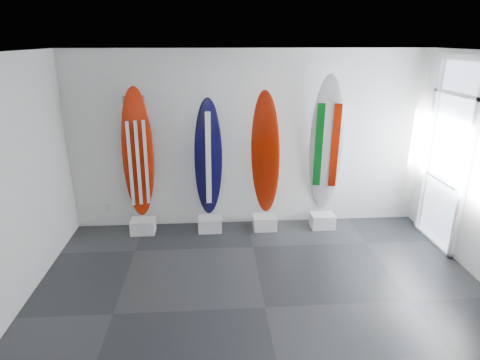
{
  "coord_description": "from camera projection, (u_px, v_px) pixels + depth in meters",
  "views": [
    {
      "loc": [
        -0.6,
        -4.17,
        3.15
      ],
      "look_at": [
        -0.22,
        1.4,
        1.19
      ],
      "focal_mm": 30.36,
      "sensor_mm": 36.0,
      "label": 1
    }
  ],
  "objects": [
    {
      "name": "floor",
      "position": [
        265.0,
        307.0,
        5.01
      ],
      "size": [
        6.0,
        6.0,
        0.0
      ],
      "primitive_type": "plane",
      "color": "black",
      "rests_on": "ground"
    },
    {
      "name": "ceiling",
      "position": [
        272.0,
        54.0,
        4.02
      ],
      "size": [
        6.0,
        6.0,
        0.0
      ],
      "primitive_type": "plane",
      "rotation": [
        3.14,
        0.0,
        0.0
      ],
      "color": "white",
      "rests_on": "wall_back"
    },
    {
      "name": "wall_back",
      "position": [
        248.0,
        141.0,
        6.87
      ],
      "size": [
        6.0,
        0.0,
        6.0
      ],
      "primitive_type": "plane",
      "rotation": [
        1.57,
        0.0,
        0.0
      ],
      "color": "white",
      "rests_on": "ground"
    },
    {
      "name": "display_block_usa",
      "position": [
        143.0,
        226.0,
        6.9
      ],
      "size": [
        0.4,
        0.3,
        0.24
      ],
      "primitive_type": "cube",
      "color": "silver",
      "rests_on": "floor"
    },
    {
      "name": "surfboard_usa",
      "position": [
        138.0,
        155.0,
        6.59
      ],
      "size": [
        0.56,
        0.39,
        2.23
      ],
      "primitive_type": "ellipsoid",
      "rotation": [
        0.08,
        0.0,
        0.29
      ],
      "color": "#921603",
      "rests_on": "display_block_usa"
    },
    {
      "name": "display_block_navy",
      "position": [
        210.0,
        224.0,
        6.98
      ],
      "size": [
        0.4,
        0.3,
        0.24
      ],
      "primitive_type": "cube",
      "color": "silver",
      "rests_on": "floor"
    },
    {
      "name": "surfboard_navy",
      "position": [
        208.0,
        159.0,
        6.69
      ],
      "size": [
        0.49,
        0.3,
        2.05
      ],
      "primitive_type": "ellipsoid",
      "rotation": [
        0.08,
        0.0,
        0.13
      ],
      "color": "black",
      "rests_on": "display_block_navy"
    },
    {
      "name": "display_block_swiss",
      "position": [
        265.0,
        222.0,
        7.04
      ],
      "size": [
        0.4,
        0.3,
        0.24
      ],
      "primitive_type": "cube",
      "color": "silver",
      "rests_on": "floor"
    },
    {
      "name": "surfboard_swiss",
      "position": [
        265.0,
        155.0,
        6.74
      ],
      "size": [
        0.56,
        0.45,
        2.16
      ],
      "primitive_type": "ellipsoid",
      "rotation": [
        0.1,
        0.0,
        -0.36
      ],
      "color": "#921603",
      "rests_on": "display_block_swiss"
    },
    {
      "name": "display_block_italy",
      "position": [
        322.0,
        221.0,
        7.11
      ],
      "size": [
        0.4,
        0.3,
        0.24
      ],
      "primitive_type": "cube",
      "color": "silver",
      "rests_on": "floor"
    },
    {
      "name": "surfboard_italy",
      "position": [
        326.0,
        146.0,
        6.76
      ],
      "size": [
        0.64,
        0.57,
        2.41
      ],
      "primitive_type": "ellipsoid",
      "rotation": [
        0.15,
        0.0,
        -0.24
      ],
      "color": "silver",
      "rests_on": "display_block_italy"
    },
    {
      "name": "wall_outlet",
      "position": [
        108.0,
        208.0,
        7.07
      ],
      "size": [
        0.09,
        0.02,
        0.13
      ],
      "primitive_type": "cube",
      "color": "silver",
      "rests_on": "wall_back"
    },
    {
      "name": "glass_door",
      "position": [
        447.0,
        157.0,
        6.19
      ],
      "size": [
        0.12,
        1.16,
        2.85
      ],
      "primitive_type": null,
      "color": "white",
      "rests_on": "floor"
    }
  ]
}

